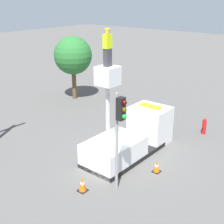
{
  "coord_description": "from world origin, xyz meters",
  "views": [
    {
      "loc": [
        -12.45,
        -9.35,
        8.53
      ],
      "look_at": [
        -2.07,
        -0.81,
        3.46
      ],
      "focal_mm": 50.0,
      "sensor_mm": 36.0,
      "label": 1
    }
  ],
  "objects_px": {
    "fire_hydrant": "(204,126)",
    "traffic_cone_curbside": "(157,167)",
    "traffic_light_pole": "(119,124)",
    "bucket_truck": "(131,137)",
    "worker": "(108,48)",
    "traffic_cone_rear": "(82,184)",
    "tree_left_bg": "(73,56)"
  },
  "relations": [
    {
      "from": "bucket_truck",
      "to": "traffic_cone_rear",
      "type": "xyz_separation_m",
      "value": [
        -4.44,
        -0.51,
        -0.61
      ]
    },
    {
      "from": "traffic_cone_rear",
      "to": "tree_left_bg",
      "type": "xyz_separation_m",
      "value": [
        9.44,
        10.24,
        3.4
      ]
    },
    {
      "from": "worker",
      "to": "fire_hydrant",
      "type": "bearing_deg",
      "value": -16.81
    },
    {
      "from": "worker",
      "to": "tree_left_bg",
      "type": "relative_size",
      "value": 0.33
    },
    {
      "from": "tree_left_bg",
      "to": "traffic_cone_curbside",
      "type": "bearing_deg",
      "value": -115.92
    },
    {
      "from": "fire_hydrant",
      "to": "tree_left_bg",
      "type": "distance_m",
      "value": 12.31
    },
    {
      "from": "bucket_truck",
      "to": "traffic_cone_rear",
      "type": "bearing_deg",
      "value": -173.41
    },
    {
      "from": "traffic_cone_rear",
      "to": "tree_left_bg",
      "type": "relative_size",
      "value": 0.14
    },
    {
      "from": "traffic_light_pole",
      "to": "traffic_cone_curbside",
      "type": "distance_m",
      "value": 3.95
    },
    {
      "from": "bucket_truck",
      "to": "traffic_cone_rear",
      "type": "distance_m",
      "value": 4.51
    },
    {
      "from": "traffic_cone_curbside",
      "to": "fire_hydrant",
      "type": "bearing_deg",
      "value": 1.13
    },
    {
      "from": "bucket_truck",
      "to": "traffic_light_pole",
      "type": "relative_size",
      "value": 1.29
    },
    {
      "from": "worker",
      "to": "traffic_cone_rear",
      "type": "height_order",
      "value": "worker"
    },
    {
      "from": "worker",
      "to": "bucket_truck",
      "type": "bearing_deg",
      "value": 0.0
    },
    {
      "from": "traffic_light_pole",
      "to": "traffic_cone_rear",
      "type": "distance_m",
      "value": 3.43
    },
    {
      "from": "traffic_cone_curbside",
      "to": "traffic_light_pole",
      "type": "bearing_deg",
      "value": 168.48
    },
    {
      "from": "bucket_truck",
      "to": "traffic_cone_curbside",
      "type": "xyz_separation_m",
      "value": [
        -0.84,
        -2.27,
        -0.65
      ]
    },
    {
      "from": "traffic_cone_rear",
      "to": "traffic_cone_curbside",
      "type": "distance_m",
      "value": 4.01
    },
    {
      "from": "traffic_light_pole",
      "to": "bucket_truck",
      "type": "bearing_deg",
      "value": 28.08
    },
    {
      "from": "tree_left_bg",
      "to": "worker",
      "type": "bearing_deg",
      "value": -125.72
    },
    {
      "from": "worker",
      "to": "fire_hydrant",
      "type": "relative_size",
      "value": 1.62
    },
    {
      "from": "bucket_truck",
      "to": "traffic_light_pole",
      "type": "bearing_deg",
      "value": -151.92
    },
    {
      "from": "fire_hydrant",
      "to": "traffic_cone_curbside",
      "type": "bearing_deg",
      "value": -178.87
    },
    {
      "from": "worker",
      "to": "traffic_light_pole",
      "type": "distance_m",
      "value": 3.66
    },
    {
      "from": "traffic_cone_rear",
      "to": "tree_left_bg",
      "type": "height_order",
      "value": "tree_left_bg"
    },
    {
      "from": "worker",
      "to": "fire_hydrant",
      "type": "height_order",
      "value": "worker"
    },
    {
      "from": "traffic_light_pole",
      "to": "traffic_cone_curbside",
      "type": "height_order",
      "value": "traffic_light_pole"
    },
    {
      "from": "worker",
      "to": "tree_left_bg",
      "type": "height_order",
      "value": "worker"
    },
    {
      "from": "traffic_light_pole",
      "to": "fire_hydrant",
      "type": "height_order",
      "value": "traffic_light_pole"
    },
    {
      "from": "worker",
      "to": "traffic_cone_curbside",
      "type": "height_order",
      "value": "worker"
    },
    {
      "from": "fire_hydrant",
      "to": "traffic_cone_rear",
      "type": "xyz_separation_m",
      "value": [
        -9.57,
        1.64,
        -0.18
      ]
    },
    {
      "from": "bucket_truck",
      "to": "fire_hydrant",
      "type": "relative_size",
      "value": 5.6
    }
  ]
}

